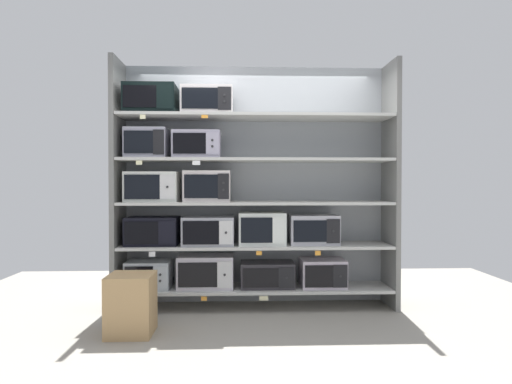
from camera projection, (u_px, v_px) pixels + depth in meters
ground at (261, 343)px, 3.60m from camera, size 6.81×6.00×0.02m
back_panel at (255, 185)px, 4.84m from camera, size 3.01×0.04×2.59m
upright_left at (118, 185)px, 4.52m from camera, size 0.05×0.48×2.59m
upright_right at (391, 185)px, 4.63m from camera, size 0.05×0.48×2.59m
shelf_0 at (256, 288)px, 4.60m from camera, size 2.81×0.48×0.03m
microwave_0 at (149, 274)px, 4.55m from camera, size 0.45×0.36×0.29m
microwave_1 at (206, 271)px, 4.57m from camera, size 0.58×0.37×0.34m
microwave_2 at (267, 274)px, 4.60m from camera, size 0.56×0.35×0.26m
microwave_3 at (322, 273)px, 4.62m from camera, size 0.46×0.39×0.29m
price_tag_0 at (204, 299)px, 4.33m from camera, size 0.06×0.00×0.04m
price_tag_1 at (264, 298)px, 4.36m from camera, size 0.09×0.00×0.04m
shelf_1 at (256, 246)px, 4.59m from camera, size 2.81×0.48×0.03m
microwave_4 at (153, 231)px, 4.54m from camera, size 0.53×0.36×0.29m
microwave_5 at (209, 231)px, 4.56m from camera, size 0.53×0.42×0.29m
microwave_6 at (262, 228)px, 4.58m from camera, size 0.49×0.37×0.34m
microwave_7 at (313, 229)px, 4.61m from camera, size 0.51×0.35×0.31m
price_tag_2 at (152, 254)px, 4.30m from camera, size 0.06×0.00×0.05m
price_tag_3 at (259, 253)px, 4.34m from camera, size 0.06×0.00×0.04m
price_tag_4 at (318, 253)px, 4.37m from camera, size 0.06×0.00×0.05m
shelf_2 at (256, 203)px, 4.58m from camera, size 2.81×0.48×0.03m
microwave_8 at (153, 187)px, 4.53m from camera, size 0.54×0.37×0.31m
microwave_9 at (207, 186)px, 4.55m from camera, size 0.48×0.36×0.32m
shelf_3 at (256, 160)px, 4.57m from camera, size 2.81×0.48×0.03m
microwave_10 at (147, 143)px, 4.52m from camera, size 0.42×0.34×0.31m
microwave_11 at (197, 145)px, 4.54m from camera, size 0.49×0.38×0.28m
price_tag_5 at (139, 163)px, 4.28m from camera, size 0.06×0.00×0.04m
price_tag_6 at (196, 163)px, 4.30m from camera, size 0.08×0.00×0.04m
shelf_4 at (256, 117)px, 4.56m from camera, size 2.81×0.48×0.03m
microwave_12 at (152, 100)px, 4.51m from camera, size 0.52×0.43×0.30m
microwave_13 at (207, 101)px, 4.54m from camera, size 0.53×0.35×0.29m
price_tag_7 at (143, 117)px, 4.28m from camera, size 0.05×0.00×0.04m
price_tag_8 at (205, 117)px, 4.30m from camera, size 0.07×0.00×0.03m
shipping_carton at (131, 304)px, 3.78m from camera, size 0.38×0.38×0.52m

